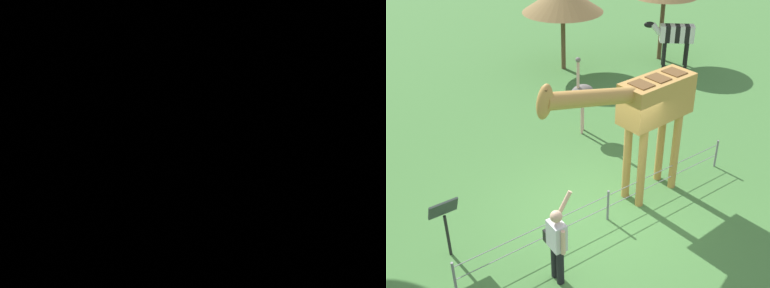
{
  "view_description": "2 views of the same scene",
  "coord_description": "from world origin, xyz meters",
  "views": [
    {
      "loc": [
        4.55,
        -6.46,
        5.94
      ],
      "look_at": [
        0.2,
        0.72,
        1.91
      ],
      "focal_mm": 36.13,
      "sensor_mm": 36.0,
      "label": 1
    },
    {
      "loc": [
        5.49,
        6.46,
        6.79
      ],
      "look_at": [
        0.64,
        -0.04,
        2.02
      ],
      "focal_mm": 46.06,
      "sensor_mm": 36.0,
      "label": 2
    }
  ],
  "objects": [
    {
      "name": "visitor",
      "position": [
        1.84,
        0.94,
        0.9
      ],
      "size": [
        0.57,
        0.59,
        1.77
      ],
      "color": "black",
      "rests_on": "ground_plane"
    },
    {
      "name": "ground_plane",
      "position": [
        0.0,
        0.0,
        0.0
      ],
      "size": [
        60.0,
        60.0,
        0.0
      ],
      "primitive_type": "plane",
      "color": "#427538"
    },
    {
      "name": "giraffe",
      "position": [
        -1.09,
        -0.05,
        2.27
      ],
      "size": [
        3.97,
        0.8,
        3.54
      ],
      "color": "#BC8942",
      "rests_on": "ground_plane"
    },
    {
      "name": "wire_fence",
      "position": [
        0.0,
        0.16,
        0.4
      ],
      "size": [
        7.05,
        0.05,
        0.75
      ],
      "color": "slate",
      "rests_on": "ground_plane"
    },
    {
      "name": "info_sign",
      "position": [
        3.16,
        -0.85,
        0.95
      ],
      "size": [
        0.56,
        0.21,
        1.32
      ],
      "color": "black",
      "rests_on": "ground_plane"
    }
  ]
}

